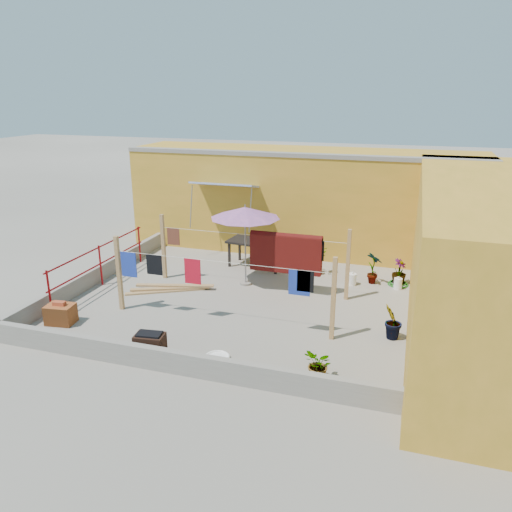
{
  "coord_description": "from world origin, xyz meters",
  "views": [
    {
      "loc": [
        3.82,
        -10.81,
        4.93
      ],
      "look_at": [
        0.31,
        0.3,
        1.07
      ],
      "focal_mm": 35.0,
      "sensor_mm": 36.0,
      "label": 1
    }
  ],
  "objects_px": {
    "outdoor_table": "(257,243)",
    "brazier": "(150,345)",
    "water_jug_b": "(398,284)",
    "white_basin": "(217,358)",
    "plant_back_a": "(313,260)",
    "patio_umbrella": "(245,213)",
    "brick_stack": "(61,314)",
    "green_hose": "(398,284)",
    "water_jug_a": "(352,279)"
  },
  "relations": [
    {
      "from": "outdoor_table",
      "to": "brazier",
      "type": "xyz_separation_m",
      "value": [
        -0.4,
        -5.65,
        -0.46
      ]
    },
    {
      "from": "brazier",
      "to": "water_jug_b",
      "type": "bearing_deg",
      "value": 48.84
    },
    {
      "from": "white_basin",
      "to": "plant_back_a",
      "type": "xyz_separation_m",
      "value": [
        0.8,
        5.31,
        0.36
      ]
    },
    {
      "from": "patio_umbrella",
      "to": "plant_back_a",
      "type": "relative_size",
      "value": 2.71
    },
    {
      "from": "brick_stack",
      "to": "green_hose",
      "type": "bearing_deg",
      "value": 33.42
    },
    {
      "from": "outdoor_table",
      "to": "water_jug_a",
      "type": "height_order",
      "value": "outdoor_table"
    },
    {
      "from": "white_basin",
      "to": "green_hose",
      "type": "height_order",
      "value": "white_basin"
    },
    {
      "from": "patio_umbrella",
      "to": "brazier",
      "type": "xyz_separation_m",
      "value": [
        -0.53,
        -4.22,
        -1.71
      ]
    },
    {
      "from": "brazier",
      "to": "green_hose",
      "type": "distance_m",
      "value": 6.98
    },
    {
      "from": "brazier",
      "to": "green_hose",
      "type": "xyz_separation_m",
      "value": [
        4.44,
        5.38,
        -0.21
      ]
    },
    {
      "from": "outdoor_table",
      "to": "water_jug_a",
      "type": "xyz_separation_m",
      "value": [
        2.86,
        -0.63,
        -0.55
      ]
    },
    {
      "from": "brick_stack",
      "to": "green_hose",
      "type": "height_order",
      "value": "brick_stack"
    },
    {
      "from": "patio_umbrella",
      "to": "white_basin",
      "type": "distance_m",
      "value": 4.44
    },
    {
      "from": "brazier",
      "to": "water_jug_a",
      "type": "xyz_separation_m",
      "value": [
        3.26,
        5.01,
        -0.09
      ]
    },
    {
      "from": "water_jug_b",
      "to": "green_hose",
      "type": "relative_size",
      "value": 0.62
    },
    {
      "from": "patio_umbrella",
      "to": "plant_back_a",
      "type": "height_order",
      "value": "patio_umbrella"
    },
    {
      "from": "brick_stack",
      "to": "brazier",
      "type": "bearing_deg",
      "value": -15.23
    },
    {
      "from": "patio_umbrella",
      "to": "outdoor_table",
      "type": "distance_m",
      "value": 1.9
    },
    {
      "from": "outdoor_table",
      "to": "plant_back_a",
      "type": "relative_size",
      "value": 2.21
    },
    {
      "from": "outdoor_table",
      "to": "water_jug_b",
      "type": "height_order",
      "value": "outdoor_table"
    },
    {
      "from": "outdoor_table",
      "to": "brick_stack",
      "type": "xyz_separation_m",
      "value": [
        -3.03,
        -4.93,
        -0.49
      ]
    },
    {
      "from": "water_jug_b",
      "to": "outdoor_table",
      "type": "bearing_deg",
      "value": 172.07
    },
    {
      "from": "water_jug_a",
      "to": "green_hose",
      "type": "height_order",
      "value": "water_jug_a"
    },
    {
      "from": "green_hose",
      "to": "plant_back_a",
      "type": "relative_size",
      "value": 0.68
    },
    {
      "from": "water_jug_b",
      "to": "patio_umbrella",
      "type": "bearing_deg",
      "value": -167.5
    },
    {
      "from": "brazier",
      "to": "plant_back_a",
      "type": "distance_m",
      "value": 5.96
    },
    {
      "from": "outdoor_table",
      "to": "brick_stack",
      "type": "bearing_deg",
      "value": -121.54
    },
    {
      "from": "white_basin",
      "to": "water_jug_b",
      "type": "bearing_deg",
      "value": 56.7
    },
    {
      "from": "white_basin",
      "to": "water_jug_a",
      "type": "distance_m",
      "value": 5.14
    },
    {
      "from": "brazier",
      "to": "plant_back_a",
      "type": "xyz_separation_m",
      "value": [
        2.08,
        5.58,
        0.15
      ]
    },
    {
      "from": "water_jug_b",
      "to": "green_hose",
      "type": "bearing_deg",
      "value": 90.0
    },
    {
      "from": "plant_back_a",
      "to": "water_jug_b",
      "type": "bearing_deg",
      "value": -11.98
    },
    {
      "from": "white_basin",
      "to": "water_jug_a",
      "type": "height_order",
      "value": "water_jug_a"
    },
    {
      "from": "outdoor_table",
      "to": "white_basin",
      "type": "height_order",
      "value": "outdoor_table"
    },
    {
      "from": "water_jug_a",
      "to": "white_basin",
      "type": "bearing_deg",
      "value": -112.63
    },
    {
      "from": "brick_stack",
      "to": "water_jug_b",
      "type": "relative_size",
      "value": 1.93
    },
    {
      "from": "patio_umbrella",
      "to": "water_jug_a",
      "type": "xyz_separation_m",
      "value": [
        2.73,
        0.8,
        -1.79
      ]
    },
    {
      "from": "water_jug_a",
      "to": "water_jug_b",
      "type": "height_order",
      "value": "water_jug_a"
    },
    {
      "from": "green_hose",
      "to": "outdoor_table",
      "type": "bearing_deg",
      "value": 176.27
    },
    {
      "from": "water_jug_a",
      "to": "brick_stack",
      "type": "bearing_deg",
      "value": -143.88
    },
    {
      "from": "patio_umbrella",
      "to": "white_basin",
      "type": "xyz_separation_m",
      "value": [
        0.75,
        -3.94,
        -1.91
      ]
    },
    {
      "from": "brazier",
      "to": "white_basin",
      "type": "xyz_separation_m",
      "value": [
        1.28,
        0.27,
        -0.2
      ]
    },
    {
      "from": "outdoor_table",
      "to": "white_basin",
      "type": "bearing_deg",
      "value": -80.62
    },
    {
      "from": "green_hose",
      "to": "plant_back_a",
      "type": "xyz_separation_m",
      "value": [
        -2.36,
        0.2,
        0.36
      ]
    },
    {
      "from": "brazier",
      "to": "white_basin",
      "type": "distance_m",
      "value": 1.33
    },
    {
      "from": "white_basin",
      "to": "green_hose",
      "type": "distance_m",
      "value": 6.01
    },
    {
      "from": "water_jug_a",
      "to": "water_jug_b",
      "type": "distance_m",
      "value": 1.19
    },
    {
      "from": "brazier",
      "to": "plant_back_a",
      "type": "relative_size",
      "value": 0.76
    },
    {
      "from": "outdoor_table",
      "to": "green_hose",
      "type": "bearing_deg",
      "value": -3.73
    },
    {
      "from": "white_basin",
      "to": "water_jug_a",
      "type": "xyz_separation_m",
      "value": [
        1.98,
        4.74,
        0.11
      ]
    }
  ]
}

